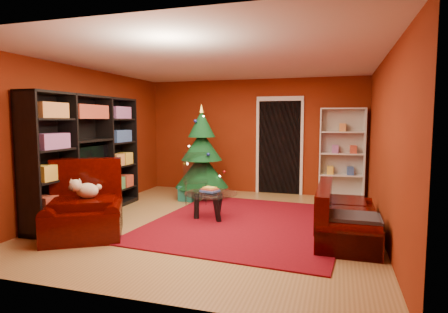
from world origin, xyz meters
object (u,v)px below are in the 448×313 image
(sofa, at_px, (347,212))
(acrylic_chair, at_px, (195,181))
(gift_box_teal, at_px, (188,193))
(white_bookshelf, at_px, (342,154))
(media_unit, at_px, (88,156))
(gift_box_red, at_px, (212,189))
(coffee_table, at_px, (211,206))
(armchair, at_px, (84,206))
(christmas_tree, at_px, (202,153))
(gift_box_green, at_px, (197,195))
(rug, at_px, (247,223))
(dog, at_px, (87,191))

(sofa, height_order, acrylic_chair, acrylic_chair)
(gift_box_teal, distance_m, white_bookshelf, 3.35)
(media_unit, height_order, gift_box_red, media_unit)
(media_unit, distance_m, coffee_table, 2.30)
(armchair, bearing_deg, media_unit, 93.23)
(christmas_tree, relative_size, sofa, 1.14)
(gift_box_teal, height_order, gift_box_green, gift_box_teal)
(gift_box_red, bearing_deg, sofa, -41.33)
(white_bookshelf, distance_m, sofa, 2.87)
(white_bookshelf, bearing_deg, christmas_tree, -165.93)
(rug, bearing_deg, gift_box_green, 135.47)
(rug, height_order, dog, dog)
(armchair, bearing_deg, white_bookshelf, 16.91)
(armchair, bearing_deg, dog, 45.00)
(armchair, height_order, dog, armchair)
(christmas_tree, height_order, gift_box_teal, christmas_tree)
(christmas_tree, height_order, acrylic_chair, christmas_tree)
(coffee_table, bearing_deg, media_unit, -169.52)
(christmas_tree, bearing_deg, sofa, -33.87)
(gift_box_red, bearing_deg, coffee_table, -71.59)
(white_bookshelf, height_order, coffee_table, white_bookshelf)
(rug, distance_m, coffee_table, 0.69)
(christmas_tree, distance_m, acrylic_chair, 0.76)
(gift_box_teal, xyz_separation_m, white_bookshelf, (3.05, 1.15, 0.80))
(gift_box_green, bearing_deg, dog, -103.75)
(media_unit, xyz_separation_m, white_bookshelf, (4.22, 2.80, -0.09))
(rug, distance_m, dog, 2.52)
(dog, distance_m, coffee_table, 2.00)
(dog, xyz_separation_m, acrylic_chair, (0.76, 2.34, -0.19))
(media_unit, xyz_separation_m, gift_box_red, (1.41, 2.53, -0.95))
(armchair, height_order, sofa, armchair)
(gift_box_red, bearing_deg, gift_box_teal, -104.66)
(sofa, xyz_separation_m, coffee_table, (-2.18, 0.40, -0.15))
(rug, distance_m, gift_box_green, 1.99)
(media_unit, height_order, dog, media_unit)
(gift_box_red, height_order, dog, dog)
(sofa, bearing_deg, white_bookshelf, 1.66)
(white_bookshelf, height_order, dog, white_bookshelf)
(gift_box_teal, bearing_deg, armchair, -100.61)
(gift_box_teal, distance_m, dog, 2.70)
(christmas_tree, distance_m, coffee_table, 1.88)
(rug, height_order, acrylic_chair, acrylic_chair)
(gift_box_red, height_order, white_bookshelf, white_bookshelf)
(gift_box_teal, height_order, coffee_table, coffee_table)
(rug, height_order, gift_box_teal, gift_box_teal)
(armchair, bearing_deg, christmas_tree, 46.39)
(white_bookshelf, relative_size, sofa, 1.11)
(christmas_tree, distance_m, sofa, 3.56)
(media_unit, height_order, christmas_tree, media_unit)
(dog, bearing_deg, christmas_tree, 46.42)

